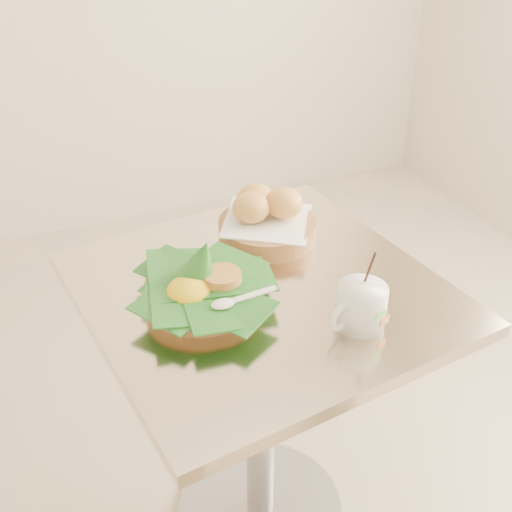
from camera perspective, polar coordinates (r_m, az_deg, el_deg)
name	(u,v)px	position (r m, az deg, el deg)	size (l,w,h in m)	color
cafe_table	(261,366)	(1.48, 0.45, -9.76)	(0.78, 0.78, 0.75)	gray
rice_basket	(202,286)	(1.28, -4.85, -2.63)	(0.29, 0.29, 0.15)	#9F7344
bread_basket	(266,219)	(1.48, 0.89, 3.29)	(0.27, 0.27, 0.12)	#9F7344
coffee_mug	(360,305)	(1.23, 9.25, -4.36)	(0.13, 0.10, 0.17)	white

